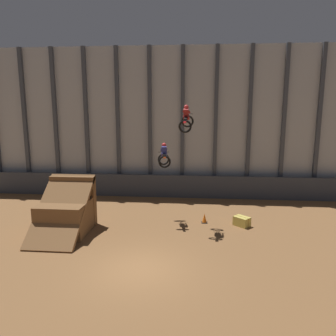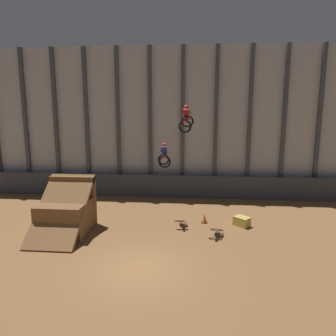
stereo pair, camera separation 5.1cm
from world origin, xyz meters
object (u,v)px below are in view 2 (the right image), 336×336
dirt_ramp (67,212)px  rider_bike_left_air (164,157)px  hay_bale_trackside (242,221)px  rider_bike_right_air (186,120)px  traffic_cone_near_ramp (204,218)px

dirt_ramp → rider_bike_left_air: (5.30, 2.26, 2.91)m
dirt_ramp → hay_bale_trackside: dirt_ramp is taller
hay_bale_trackside → rider_bike_right_air: bearing=-177.7°
dirt_ramp → hay_bale_trackside: (10.00, 1.64, -0.81)m
rider_bike_left_air → hay_bale_trackside: 6.03m
dirt_ramp → traffic_cone_near_ramp: dirt_ramp is taller
rider_bike_left_air → rider_bike_right_air: (1.35, -0.76, 2.25)m
dirt_ramp → hay_bale_trackside: size_ratio=3.93×
traffic_cone_near_ramp → hay_bale_trackside: traffic_cone_near_ramp is taller
dirt_ramp → traffic_cone_near_ramp: bearing=14.2°
rider_bike_right_air → hay_bale_trackside: rider_bike_right_air is taller
dirt_ramp → hay_bale_trackside: bearing=9.3°
rider_bike_left_air → hay_bale_trackside: size_ratio=1.67×
rider_bike_left_air → hay_bale_trackside: (4.70, -0.63, -3.72)m
traffic_cone_near_ramp → hay_bale_trackside: 2.23m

